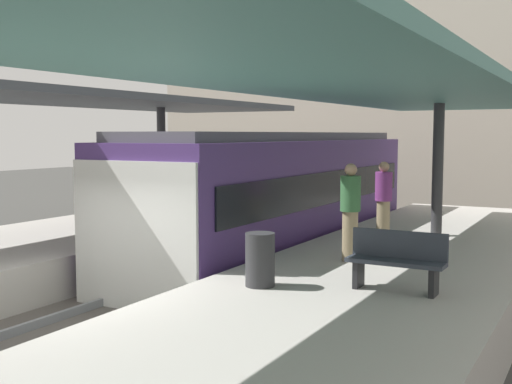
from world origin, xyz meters
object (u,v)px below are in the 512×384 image
(commuter_train, at_px, (279,196))
(litter_bin, at_px, (260,260))
(platform_bench, at_px, (397,259))
(passenger_far_end, at_px, (350,210))
(passenger_mid_platform, at_px, (384,200))

(commuter_train, bearing_deg, litter_bin, -65.71)
(commuter_train, distance_m, litter_bin, 6.36)
(platform_bench, distance_m, litter_bin, 1.99)
(commuter_train, bearing_deg, passenger_far_end, -47.14)
(passenger_mid_platform, bearing_deg, platform_bench, -69.96)
(platform_bench, height_order, litter_bin, platform_bench)
(platform_bench, bearing_deg, litter_bin, -159.07)
(litter_bin, bearing_deg, commuter_train, 114.29)
(commuter_train, xyz_separation_m, passenger_mid_platform, (2.96, -0.93, 0.14))
(platform_bench, height_order, passenger_far_end, passenger_far_end)
(litter_bin, bearing_deg, platform_bench, 20.93)
(passenger_far_end, bearing_deg, commuter_train, 132.86)
(commuter_train, relative_size, passenger_mid_platform, 6.64)
(platform_bench, bearing_deg, commuter_train, 131.33)
(litter_bin, bearing_deg, passenger_mid_platform, 85.98)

